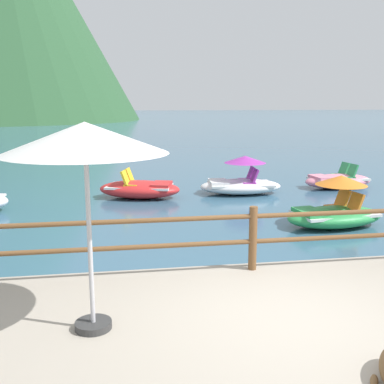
{
  "coord_description": "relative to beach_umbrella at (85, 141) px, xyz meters",
  "views": [
    {
      "loc": [
        -1.9,
        -4.67,
        2.84
      ],
      "look_at": [
        -0.35,
        5.0,
        0.9
      ],
      "focal_mm": 42.97,
      "sensor_mm": 36.0,
      "label": 1
    }
  ],
  "objects": [
    {
      "name": "ground_plane",
      "position": [
        2.23,
        39.92,
        -2.45
      ],
      "size": [
        200.0,
        200.0,
        0.0
      ],
      "primitive_type": "plane",
      "color": "#38607A"
    },
    {
      "name": "dock_railing",
      "position": [
        2.23,
        1.47,
        -1.46
      ],
      "size": [
        23.92,
        0.12,
        0.95
      ],
      "color": "brown",
      "rests_on": "promenade_dock"
    },
    {
      "name": "beach_umbrella",
      "position": [
        0.0,
        0.0,
        0.0
      ],
      "size": [
        1.7,
        1.7,
        2.24
      ],
      "color": "#B2B2B7",
      "rests_on": "promenade_dock"
    },
    {
      "name": "pedal_boat_1",
      "position": [
        7.5,
        9.33,
        -2.2
      ],
      "size": [
        2.46,
        1.45,
        0.82
      ],
      "color": "pink",
      "rests_on": "ground"
    },
    {
      "name": "pedal_boat_3",
      "position": [
        5.21,
        4.85,
        -2.06
      ],
      "size": [
        2.48,
        1.52,
        1.19
      ],
      "color": "green",
      "rests_on": "ground"
    },
    {
      "name": "pedal_boat_5",
      "position": [
        4.07,
        8.92,
        -2.06
      ],
      "size": [
        2.61,
        1.52,
        1.19
      ],
      "color": "white",
      "rests_on": "ground"
    },
    {
      "name": "pedal_boat_6",
      "position": [
        0.93,
        8.77,
        -2.17
      ],
      "size": [
        2.66,
        1.85,
        0.86
      ],
      "color": "red",
      "rests_on": "ground"
    }
  ]
}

